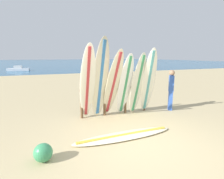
% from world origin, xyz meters
% --- Properties ---
extents(ground_plane, '(120.00, 120.00, 0.00)m').
position_xyz_m(ground_plane, '(0.00, 0.00, 0.00)').
color(ground_plane, tan).
extents(ocean_water, '(120.00, 80.00, 0.01)m').
position_xyz_m(ocean_water, '(0.00, 58.00, 0.00)').
color(ocean_water, '#1E5984').
rests_on(ocean_water, ground).
extents(surfboard_rack, '(2.50, 0.09, 1.08)m').
position_xyz_m(surfboard_rack, '(0.31, 2.42, 0.66)').
color(surfboard_rack, brown).
rests_on(surfboard_rack, ground).
extents(surfboard_leaning_far_left, '(0.56, 1.24, 2.42)m').
position_xyz_m(surfboard_leaning_far_left, '(-0.78, 1.98, 1.21)').
color(surfboard_leaning_far_left, white).
rests_on(surfboard_leaning_far_left, ground).
extents(surfboard_leaning_left, '(0.67, 0.77, 2.64)m').
position_xyz_m(surfboard_leaning_left, '(-0.31, 2.16, 1.32)').
color(surfboard_leaning_left, beige).
rests_on(surfboard_leaning_left, ground).
extents(surfboard_leaning_center_left, '(0.67, 1.09, 2.28)m').
position_xyz_m(surfboard_leaning_center_left, '(0.11, 2.13, 1.14)').
color(surfboard_leaning_center_left, beige).
rests_on(surfboard_leaning_center_left, ground).
extents(surfboard_leaning_center, '(0.56, 0.79, 2.15)m').
position_xyz_m(surfboard_leaning_center, '(0.57, 2.16, 1.07)').
color(surfboard_leaning_center, white).
rests_on(surfboard_leaning_center, ground).
extents(surfboard_leaning_center_right, '(0.64, 0.73, 2.17)m').
position_xyz_m(surfboard_leaning_center_right, '(1.01, 2.09, 1.09)').
color(surfboard_leaning_center_right, silver).
rests_on(surfboard_leaning_center_right, ground).
extents(surfboard_leaning_right, '(0.62, 0.90, 2.32)m').
position_xyz_m(surfboard_leaning_right, '(1.42, 2.04, 1.16)').
color(surfboard_leaning_right, white).
rests_on(surfboard_leaning_right, ground).
extents(surfboard_lying_on_sand, '(2.72, 0.57, 0.08)m').
position_xyz_m(surfboard_lying_on_sand, '(-0.19, 0.60, 0.04)').
color(surfboard_lying_on_sand, beige).
rests_on(surfboard_lying_on_sand, ground).
extents(beachgoer_standing, '(0.26, 0.29, 1.53)m').
position_xyz_m(beachgoer_standing, '(2.46, 2.10, 0.84)').
color(beachgoer_standing, '#3359B2').
rests_on(beachgoer_standing, ground).
extents(small_boat_offshore, '(2.87, 1.17, 0.71)m').
position_xyz_m(small_boat_offshore, '(-4.84, 24.57, 0.26)').
color(small_boat_offshore, silver).
rests_on(small_boat_offshore, ocean_water).
extents(beach_ball, '(0.37, 0.37, 0.37)m').
position_xyz_m(beach_ball, '(-2.15, 0.20, 0.18)').
color(beach_ball, '#388C59').
rests_on(beach_ball, ground).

